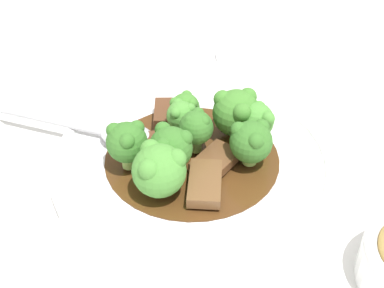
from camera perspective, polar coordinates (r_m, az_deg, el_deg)
ground_plane at (r=0.59m, az=0.00°, el=-2.58°), size 4.00×4.00×0.00m
main_plate at (r=0.58m, az=0.00°, el=-1.84°), size 0.31×0.31×0.02m
beef_strip_0 at (r=0.54m, az=1.39°, el=-4.19°), size 0.05×0.07×0.01m
beef_strip_1 at (r=0.56m, az=2.54°, el=-1.79°), size 0.06×0.06×0.01m
beef_strip_2 at (r=0.58m, az=-4.31°, el=-0.09°), size 0.06×0.05×0.01m
beef_strip_3 at (r=0.62m, az=-2.76°, el=3.19°), size 0.04×0.05×0.02m
broccoli_floret_0 at (r=0.56m, az=0.44°, el=1.79°), size 0.04×0.04×0.05m
broccoli_floret_1 at (r=0.51m, az=-3.54°, el=-2.71°), size 0.05×0.05×0.06m
broccoli_floret_2 at (r=0.59m, az=4.76°, el=3.44°), size 0.05×0.05×0.05m
broccoli_floret_3 at (r=0.61m, az=-0.74°, el=3.97°), size 0.03×0.03×0.04m
broccoli_floret_4 at (r=0.59m, az=-1.19°, el=3.07°), size 0.03×0.03×0.04m
broccoli_floret_5 at (r=0.55m, az=-6.97°, el=0.24°), size 0.04×0.04×0.05m
broccoli_floret_6 at (r=0.58m, az=6.97°, el=2.36°), size 0.04×0.04×0.05m
broccoli_floret_7 at (r=0.54m, az=-2.30°, el=-0.36°), size 0.05×0.05×0.05m
broccoli_floret_8 at (r=0.55m, az=6.32°, el=0.31°), size 0.04×0.04×0.05m
serving_spoon at (r=0.60m, az=-8.55°, el=1.21°), size 0.19×0.16×0.01m
sauce_dish at (r=0.78m, az=5.46°, el=9.38°), size 0.08×0.08×0.01m
paper_napkin at (r=0.78m, az=6.45°, el=8.62°), size 0.14×0.12×0.01m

